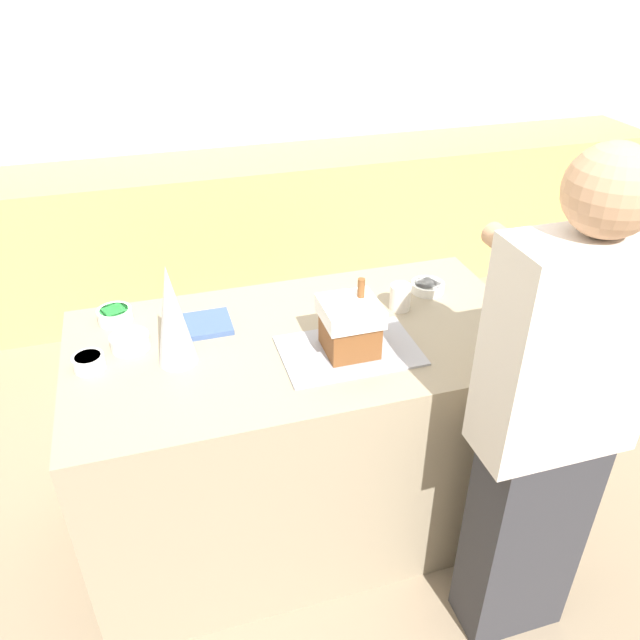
% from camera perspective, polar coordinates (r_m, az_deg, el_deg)
% --- Properties ---
extents(ground_plane, '(12.00, 12.00, 0.00)m').
position_cam_1_polar(ground_plane, '(2.77, -1.33, -17.19)').
color(ground_plane, gray).
extents(wall_back, '(8.00, 0.05, 2.60)m').
position_cam_1_polar(wall_back, '(4.16, -10.71, 20.43)').
color(wall_back, beige).
rests_on(wall_back, ground_plane).
extents(back_cabinet_block, '(6.00, 0.60, 0.91)m').
position_cam_1_polar(back_cabinet_block, '(4.10, -8.93, 7.98)').
color(back_cabinet_block, '#DBBC60').
rests_on(back_cabinet_block, ground_plane).
extents(kitchen_island, '(1.61, 0.84, 0.89)m').
position_cam_1_polar(kitchen_island, '(2.45, -1.46, -10.34)').
color(kitchen_island, gray).
rests_on(kitchen_island, ground_plane).
extents(baking_tray, '(0.46, 0.31, 0.01)m').
position_cam_1_polar(baking_tray, '(2.10, 2.68, -2.80)').
color(baking_tray, '#9E9EA8').
rests_on(baking_tray, kitchen_island).
extents(gingerbread_house, '(0.19, 0.19, 0.25)m').
position_cam_1_polar(gingerbread_house, '(2.05, 2.76, -0.50)').
color(gingerbread_house, brown).
rests_on(gingerbread_house, baking_tray).
extents(decorative_tree, '(0.13, 0.13, 0.35)m').
position_cam_1_polar(decorative_tree, '(2.02, -13.37, 0.39)').
color(decorative_tree, silver).
rests_on(decorative_tree, kitchen_island).
extents(candy_bowl_center_rear, '(0.12, 0.12, 0.05)m').
position_cam_1_polar(candy_bowl_center_rear, '(2.37, -18.25, 0.46)').
color(candy_bowl_center_rear, white).
rests_on(candy_bowl_center_rear, kitchen_island).
extents(candy_bowl_front_corner, '(0.10, 0.10, 0.05)m').
position_cam_1_polar(candy_bowl_front_corner, '(2.14, -20.39, -3.59)').
color(candy_bowl_front_corner, white).
rests_on(candy_bowl_front_corner, kitchen_island).
extents(candy_bowl_far_right, '(0.13, 0.13, 0.04)m').
position_cam_1_polar(candy_bowl_far_right, '(2.48, 9.80, 3.03)').
color(candy_bowl_far_right, white).
rests_on(candy_bowl_far_right, kitchen_island).
extents(candy_bowl_far_left, '(0.13, 0.13, 0.05)m').
position_cam_1_polar(candy_bowl_far_left, '(2.20, -16.99, -1.85)').
color(candy_bowl_far_left, white).
rests_on(candy_bowl_far_left, kitchen_island).
extents(cookbook, '(0.21, 0.17, 0.02)m').
position_cam_1_polar(cookbook, '(2.26, -10.74, -0.44)').
color(cookbook, '#3F598C').
rests_on(cookbook, kitchen_island).
extents(mug, '(0.08, 0.08, 0.10)m').
position_cam_1_polar(mug, '(2.33, 7.35, 2.09)').
color(mug, white).
rests_on(mug, kitchen_island).
extents(person, '(0.45, 0.56, 1.71)m').
position_cam_1_polar(person, '(1.94, 20.24, -9.12)').
color(person, '#333338').
rests_on(person, ground_plane).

